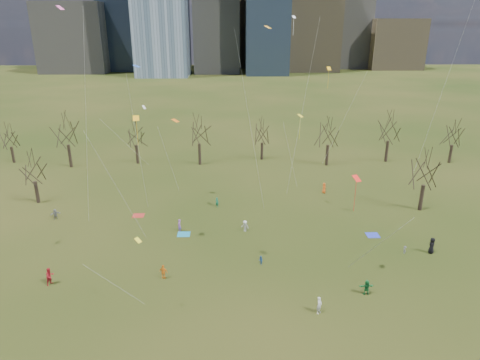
{
  "coord_description": "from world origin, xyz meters",
  "views": [
    {
      "loc": [
        -1.13,
        -37.65,
        25.17
      ],
      "look_at": [
        0.0,
        12.0,
        7.0
      ],
      "focal_mm": 32.0,
      "sensor_mm": 36.0,
      "label": 1
    }
  ],
  "objects_px": {
    "person_2": "(50,276)",
    "person_4": "(163,272)",
    "blanket_navy": "(373,235)",
    "blanket_crimson": "(138,216)",
    "blanket_teal": "(184,234)",
    "person_1": "(319,305)"
  },
  "relations": [
    {
      "from": "blanket_navy",
      "to": "person_1",
      "type": "bearing_deg",
      "value": -122.92
    },
    {
      "from": "blanket_teal",
      "to": "blanket_navy",
      "type": "height_order",
      "value": "same"
    },
    {
      "from": "blanket_navy",
      "to": "person_2",
      "type": "bearing_deg",
      "value": -164.67
    },
    {
      "from": "person_2",
      "to": "person_4",
      "type": "xyz_separation_m",
      "value": [
        11.44,
        0.79,
        -0.14
      ]
    },
    {
      "from": "person_2",
      "to": "person_4",
      "type": "bearing_deg",
      "value": -55.0
    },
    {
      "from": "person_2",
      "to": "person_1",
      "type": "bearing_deg",
      "value": -70.07
    },
    {
      "from": "person_1",
      "to": "person_2",
      "type": "bearing_deg",
      "value": 118.78
    },
    {
      "from": "blanket_crimson",
      "to": "person_2",
      "type": "bearing_deg",
      "value": -108.66
    },
    {
      "from": "person_2",
      "to": "person_4",
      "type": "relative_size",
      "value": 1.17
    },
    {
      "from": "person_4",
      "to": "blanket_teal",
      "type": "bearing_deg",
      "value": -79.45
    },
    {
      "from": "blanket_teal",
      "to": "person_1",
      "type": "height_order",
      "value": "person_1"
    },
    {
      "from": "blanket_crimson",
      "to": "person_1",
      "type": "distance_m",
      "value": 30.31
    },
    {
      "from": "blanket_navy",
      "to": "blanket_crimson",
      "type": "distance_m",
      "value": 31.58
    },
    {
      "from": "person_4",
      "to": "person_1",
      "type": "bearing_deg",
      "value": 174.97
    },
    {
      "from": "blanket_crimson",
      "to": "person_1",
      "type": "relative_size",
      "value": 0.94
    },
    {
      "from": "person_2",
      "to": "person_4",
      "type": "height_order",
      "value": "person_2"
    },
    {
      "from": "blanket_teal",
      "to": "person_2",
      "type": "xyz_separation_m",
      "value": [
        -12.51,
        -10.8,
        0.93
      ]
    },
    {
      "from": "blanket_crimson",
      "to": "blanket_teal",
      "type": "bearing_deg",
      "value": -39.98
    },
    {
      "from": "person_2",
      "to": "blanket_crimson",
      "type": "bearing_deg",
      "value": 12.41
    },
    {
      "from": "blanket_teal",
      "to": "person_4",
      "type": "xyz_separation_m",
      "value": [
        -1.07,
        -10.01,
        0.79
      ]
    },
    {
      "from": "blanket_teal",
      "to": "person_2",
      "type": "bearing_deg",
      "value": -139.2
    },
    {
      "from": "blanket_crimson",
      "to": "person_4",
      "type": "relative_size",
      "value": 1.0
    }
  ]
}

